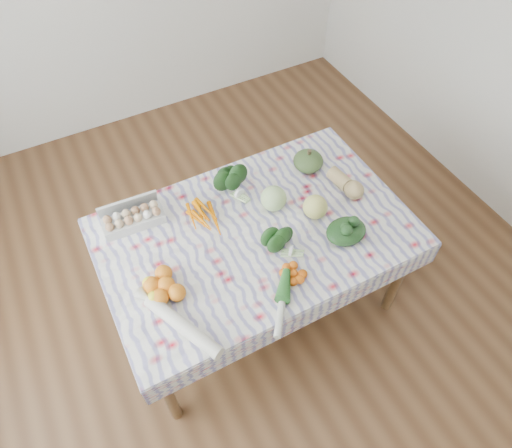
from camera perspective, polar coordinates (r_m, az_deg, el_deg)
name	(u,v)px	position (r m, az deg, el deg)	size (l,w,h in m)	color
ground	(256,300)	(3.09, 0.00, -9.46)	(4.50, 4.50, 0.00)	#52331C
dining_table	(256,240)	(2.52, 0.00, -2.00)	(1.60, 1.00, 0.75)	brown
tablecloth	(256,231)	(2.46, 0.00, -0.92)	(1.66, 1.06, 0.01)	silver
egg_carton	(133,219)	(2.53, -15.08, 0.56)	(0.33, 0.13, 0.09)	#BBBBB5
carrot_bunch	(205,220)	(2.49, -6.41, 0.51)	(0.22, 0.20, 0.04)	orange
kale_bunch	(233,184)	(2.58, -2.94, 4.97)	(0.17, 0.15, 0.15)	#153513
kabocha_squash	(308,161)	(2.75, 6.54, 7.84)	(0.18, 0.18, 0.12)	#3F592A
cabbage	(274,198)	(2.51, 2.21, 3.21)	(0.14, 0.14, 0.14)	#A7CB7E
butternut_squash	(346,182)	(2.66, 11.22, 5.11)	(0.11, 0.24, 0.11)	tan
orange_cluster	(166,285)	(2.25, -11.16, -7.48)	(0.27, 0.27, 0.09)	orange
broccoli	(282,247)	(2.33, 3.23, -2.87)	(0.15, 0.15, 0.11)	#194115
mandarin_cluster	(293,273)	(2.28, 4.67, -6.12)	(0.16, 0.16, 0.05)	#D85C0E
grapefruit	(315,207)	(2.49, 7.41, 2.13)	(0.14, 0.14, 0.14)	#C9C661
spinach_bag	(346,231)	(2.44, 11.19, -0.89)	(0.22, 0.18, 0.10)	black
daikon	(183,326)	(2.15, -9.11, -12.47)	(0.07, 0.07, 0.46)	beige
leek	(282,304)	(2.19, 3.25, -9.96)	(0.04, 0.04, 0.34)	beige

